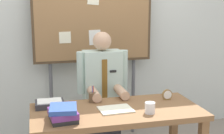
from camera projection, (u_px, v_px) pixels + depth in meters
back_wall at (90, 29)px, 3.99m from camera, size 6.40×0.08×2.70m
desk at (117, 119)px, 2.90m from camera, size 1.53×0.72×0.74m
person at (103, 100)px, 3.47m from camera, size 0.55×0.56×1.38m
bulletin_board at (93, 19)px, 3.77m from camera, size 1.42×0.09×2.05m
book_stack at (63, 113)px, 2.60m from camera, size 0.24×0.29×0.12m
open_notebook at (116, 109)px, 2.86m from camera, size 0.31×0.25×0.01m
desk_clock at (167, 95)px, 3.15m from camera, size 0.10×0.04×0.10m
coffee_mug at (150, 108)px, 2.77m from camera, size 0.09×0.09×0.10m
pen_holder at (92, 97)px, 3.07m from camera, size 0.07×0.07×0.16m
paper_tray at (50, 104)px, 2.94m from camera, size 0.26×0.20×0.06m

